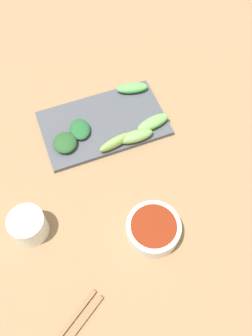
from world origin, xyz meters
TOP-DOWN VIEW (x-y plane):
  - tabletop at (0.00, 0.00)m, footprint 2.10×2.10m
  - sauce_bowl at (-0.18, -0.03)m, footprint 0.11×0.11m
  - serving_plate at (0.12, -0.03)m, footprint 0.18×0.30m
  - broccoli_stalk_0 at (0.19, -0.13)m, footprint 0.05×0.09m
  - broccoli_leafy_1 at (0.09, 0.08)m, footprint 0.07×0.07m
  - broccoli_stalk_2 at (0.05, -0.04)m, footprint 0.04×0.09m
  - broccoli_stalk_3 at (0.07, -0.14)m, footprint 0.05×0.09m
  - broccoli_leafy_4 at (0.12, 0.03)m, footprint 0.07×0.06m
  - broccoli_stalk_5 at (0.05, -0.09)m, footprint 0.03×0.09m
  - tea_cup at (-0.08, 0.20)m, footprint 0.07×0.07m

SIDE VIEW (x-z plane):
  - tabletop at x=0.00m, z-range 0.00..0.02m
  - serving_plate at x=0.12m, z-range 0.02..0.03m
  - broccoli_leafy_4 at x=0.12m, z-range 0.03..0.05m
  - broccoli_leafy_1 at x=0.09m, z-range 0.03..0.05m
  - sauce_bowl at x=-0.18m, z-range 0.02..0.07m
  - broccoli_stalk_0 at x=0.19m, z-range 0.03..0.06m
  - broccoli_stalk_3 at x=0.07m, z-range 0.03..0.06m
  - broccoli_stalk_5 at x=0.05m, z-range 0.03..0.06m
  - broccoli_stalk_2 at x=0.05m, z-range 0.03..0.06m
  - tea_cup at x=-0.08m, z-range 0.02..0.08m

